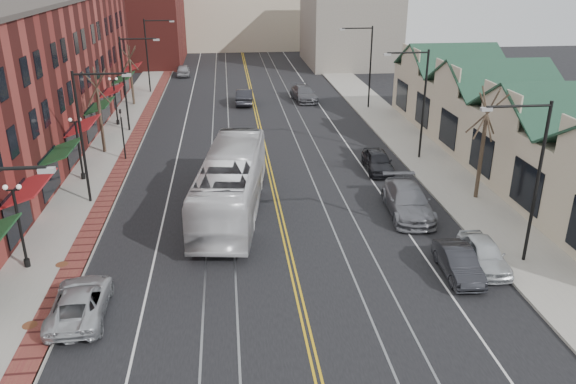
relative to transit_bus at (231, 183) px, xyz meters
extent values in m
plane|color=black|center=(2.78, -13.78, -1.84)|extent=(160.00, 160.00, 0.00)
cube|color=gray|center=(-9.22, 6.22, -1.76)|extent=(4.00, 120.00, 0.15)
cube|color=gray|center=(14.78, 6.22, -1.76)|extent=(4.00, 120.00, 0.15)
cube|color=maroon|center=(-16.22, 13.22, 3.66)|extent=(10.00, 50.00, 11.00)
cube|color=#C2B295|center=(20.78, 6.22, 0.46)|extent=(8.00, 36.00, 4.60)
cube|color=maroon|center=(-13.22, 56.22, 5.16)|extent=(14.00, 18.00, 14.00)
cube|color=#C2B295|center=(2.78, 71.22, 2.66)|extent=(22.00, 14.00, 9.00)
cube|color=slate|center=(17.78, 51.22, 3.66)|extent=(12.00, 16.00, 11.00)
cube|color=#999999|center=(-5.72, -13.78, 6.01)|extent=(0.50, 0.25, 0.15)
cylinder|color=black|center=(-8.72, 2.22, 2.31)|extent=(0.16, 0.16, 8.00)
cylinder|color=black|center=(-7.22, 2.22, 6.11)|extent=(3.00, 0.12, 0.12)
cube|color=#999999|center=(-5.72, 2.22, 6.01)|extent=(0.50, 0.25, 0.15)
cylinder|color=black|center=(-8.72, 18.22, 2.31)|extent=(0.16, 0.16, 8.00)
cylinder|color=black|center=(-7.22, 18.22, 6.11)|extent=(3.00, 0.12, 0.12)
cube|color=#999999|center=(-5.72, 18.22, 6.01)|extent=(0.50, 0.25, 0.15)
cylinder|color=black|center=(-8.72, 34.22, 2.31)|extent=(0.16, 0.16, 8.00)
cylinder|color=black|center=(-7.22, 34.22, 6.11)|extent=(3.00, 0.12, 0.12)
cube|color=#999999|center=(-5.72, 34.22, 6.01)|extent=(0.50, 0.25, 0.15)
cylinder|color=black|center=(14.28, -7.78, 2.31)|extent=(0.16, 0.16, 8.00)
cylinder|color=black|center=(12.78, -7.78, 6.11)|extent=(3.00, 0.12, 0.12)
cube|color=#999999|center=(11.28, -7.78, 6.01)|extent=(0.50, 0.25, 0.15)
cylinder|color=black|center=(14.28, 8.22, 2.31)|extent=(0.16, 0.16, 8.00)
cylinder|color=black|center=(12.78, 8.22, 6.11)|extent=(3.00, 0.12, 0.12)
cube|color=#999999|center=(11.28, 8.22, 6.01)|extent=(0.50, 0.25, 0.15)
cylinder|color=black|center=(14.28, 24.22, 2.31)|extent=(0.16, 0.16, 8.00)
cylinder|color=black|center=(12.78, 24.22, 6.11)|extent=(3.00, 0.12, 0.12)
cube|color=#999999|center=(11.28, 24.22, 6.01)|extent=(0.50, 0.25, 0.15)
cylinder|color=black|center=(-10.02, -5.78, -1.49)|extent=(0.28, 0.28, 0.40)
cylinder|color=black|center=(-10.02, -5.78, 0.31)|extent=(0.14, 0.14, 4.00)
cube|color=black|center=(-10.02, -5.78, 2.31)|extent=(0.60, 0.06, 0.06)
sphere|color=white|center=(-10.32, -5.78, 2.46)|extent=(0.24, 0.24, 0.24)
sphere|color=white|center=(-9.72, -5.78, 2.46)|extent=(0.24, 0.24, 0.24)
cylinder|color=black|center=(-10.02, 6.22, -1.49)|extent=(0.28, 0.28, 0.40)
cylinder|color=black|center=(-10.02, 6.22, 0.31)|extent=(0.14, 0.14, 4.00)
cube|color=black|center=(-10.02, 6.22, 2.31)|extent=(0.60, 0.06, 0.06)
sphere|color=white|center=(-10.32, 6.22, 2.46)|extent=(0.24, 0.24, 0.24)
sphere|color=white|center=(-9.72, 6.22, 2.46)|extent=(0.24, 0.24, 0.24)
cylinder|color=black|center=(-10.02, 20.22, -1.49)|extent=(0.28, 0.28, 0.40)
cylinder|color=black|center=(-10.02, 20.22, 0.31)|extent=(0.14, 0.14, 4.00)
cube|color=black|center=(-10.02, 20.22, 2.31)|extent=(0.60, 0.06, 0.06)
sphere|color=white|center=(-10.32, 20.22, 2.46)|extent=(0.24, 0.24, 0.24)
sphere|color=white|center=(-9.72, 20.22, 2.46)|extent=(0.24, 0.24, 0.24)
cylinder|color=#382B21|center=(-9.72, 12.22, 0.76)|extent=(0.24, 0.24, 4.90)
cylinder|color=#382B21|center=(-9.72, 12.22, 3.31)|extent=(0.58, 1.37, 2.90)
cylinder|color=#382B21|center=(-9.72, 12.22, 3.31)|extent=(1.60, 0.66, 2.78)
cylinder|color=#382B21|center=(-9.72, 12.22, 3.31)|extent=(0.53, 1.23, 2.96)
cylinder|color=#382B21|center=(-9.72, 12.22, 3.31)|extent=(1.69, 1.03, 2.64)
cylinder|color=#382B21|center=(-9.72, 12.22, 3.31)|extent=(1.78, 1.29, 2.48)
cylinder|color=#382B21|center=(-9.72, 28.22, 0.59)|extent=(0.24, 0.24, 4.55)
cylinder|color=#382B21|center=(-9.72, 28.22, 2.96)|extent=(0.55, 1.28, 2.69)
cylinder|color=#382B21|center=(-9.72, 28.22, 2.96)|extent=(1.49, 0.62, 2.58)
cylinder|color=#382B21|center=(-9.72, 28.22, 2.96)|extent=(0.50, 1.15, 2.75)
cylinder|color=#382B21|center=(-9.72, 28.22, 2.96)|extent=(1.57, 0.97, 2.45)
cylinder|color=#382B21|center=(-9.72, 28.22, 2.96)|extent=(1.66, 1.20, 2.30)
cylinder|color=#382B21|center=(15.28, 0.22, 0.94)|extent=(0.24, 0.24, 5.25)
cylinder|color=#382B21|center=(15.28, 0.22, 3.66)|extent=(0.61, 1.46, 3.10)
cylinder|color=#382B21|center=(15.28, 0.22, 3.66)|extent=(1.70, 0.70, 2.97)
cylinder|color=#382B21|center=(15.28, 0.22, 3.66)|extent=(0.56, 1.31, 3.17)
cylinder|color=#382B21|center=(15.28, 0.22, 3.66)|extent=(1.80, 1.10, 2.82)
cylinder|color=#382B21|center=(15.28, 0.22, 3.66)|extent=(1.90, 1.37, 2.65)
cylinder|color=#592D19|center=(-8.42, -10.78, -1.68)|extent=(0.60, 0.60, 0.02)
cylinder|color=#592D19|center=(-8.42, -5.78, -1.68)|extent=(0.60, 0.60, 0.02)
cylinder|color=black|center=(-7.82, 10.22, -0.09)|extent=(0.12, 0.12, 3.20)
imported|color=black|center=(-7.82, 10.22, 1.66)|extent=(0.18, 0.15, 0.90)
imported|color=silver|center=(0.00, 0.00, 0.00)|extent=(4.85, 13.51, 3.68)
imported|color=#B5B8BD|center=(-6.52, -10.06, -1.17)|extent=(2.39, 4.88, 1.33)
imported|color=silver|center=(12.08, -7.94, -1.14)|extent=(1.87, 4.21, 1.40)
imported|color=black|center=(10.52, -8.60, -1.17)|extent=(1.62, 4.11, 1.33)
imported|color=slate|center=(10.28, -1.52, -0.99)|extent=(2.85, 6.04, 1.70)
imported|color=black|center=(10.44, 5.92, -1.09)|extent=(1.96, 4.49, 1.51)
imported|color=black|center=(1.78, 27.55, -1.04)|extent=(1.94, 4.92, 1.60)
imported|color=#57585E|center=(8.20, 28.42, -1.06)|extent=(2.72, 5.59, 1.57)
imported|color=#999A9F|center=(-5.61, 44.33, -1.09)|extent=(1.98, 4.48, 1.50)
camera|label=1|loc=(-0.06, -30.87, 11.98)|focal=35.00mm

